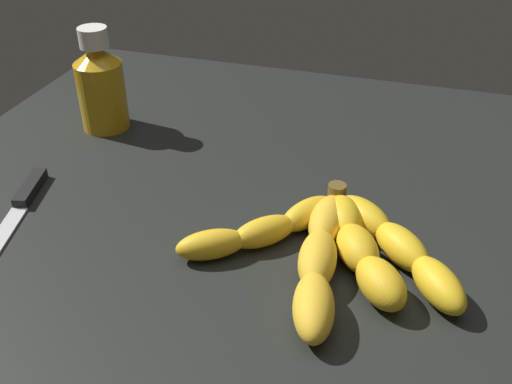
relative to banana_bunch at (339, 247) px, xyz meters
The scene contains 4 objects.
ground_plane 14.07cm from the banana_bunch, 96.73° to the left, with size 96.90×78.49×4.67cm, color black.
banana_bunch is the anchor object (origin of this frame).
honey_bottle 41.19cm from the banana_bunch, 62.22° to the left, with size 6.42×6.42×14.06cm.
butter_knife 35.43cm from the banana_bunch, 94.02° to the left, with size 18.78×6.44×1.20cm.
Camera 1 is at (-43.07, -18.71, 37.86)cm, focal length 40.90 mm.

